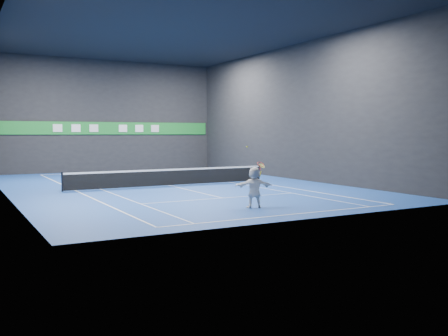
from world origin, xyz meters
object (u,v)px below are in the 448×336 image
tennis_ball (247,147)px  tennis_racket (261,166)px  player (254,187)px  tennis_net (171,177)px

tennis_ball → tennis_racket: 1.07m
tennis_ball → tennis_racket: tennis_ball is taller
player → tennis_racket: (0.34, 0.05, 0.89)m
player → tennis_net: size_ratio=0.14×
tennis_ball → tennis_net: bearing=86.0°
player → tennis_net: 9.74m
tennis_ball → tennis_net: tennis_ball is taller
tennis_racket → tennis_net: bearing=90.1°
tennis_net → tennis_racket: size_ratio=18.57×
player → tennis_ball: tennis_ball is taller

